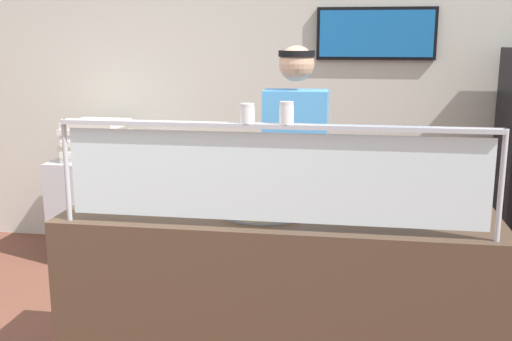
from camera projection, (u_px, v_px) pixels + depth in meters
name	position (u px, v px, depth m)	size (l,w,h in m)	color
ground_plane	(291.00, 327.00, 3.88)	(12.00, 12.00, 0.00)	brown
shop_rear_unit	(312.00, 92.00, 5.07)	(6.55, 0.13, 2.70)	beige
serving_counter	(278.00, 301.00, 3.15)	(2.15, 0.69, 0.95)	#4C3828
sneeze_guard	(272.00, 165.00, 2.71)	(1.98, 0.06, 0.49)	#B2B5BC
pizza_tray	(264.00, 208.00, 3.06)	(0.47, 0.47, 0.04)	#9EA0A8
pizza_server	(259.00, 205.00, 3.04)	(0.07, 0.28, 0.01)	#ADAFB7
parmesan_shaker	(247.00, 115.00, 2.68)	(0.07, 0.07, 0.09)	white
pepper_flake_shaker	(287.00, 114.00, 2.65)	(0.06, 0.06, 0.10)	white
worker_figure	(296.00, 172.00, 3.71)	(0.41, 0.50, 1.76)	#23232D
prep_shelf	(100.00, 208.00, 5.06)	(0.70, 0.55, 0.83)	#B7BABF
pizza_box_stack	(96.00, 140.00, 4.94)	(0.48, 0.45, 0.31)	silver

